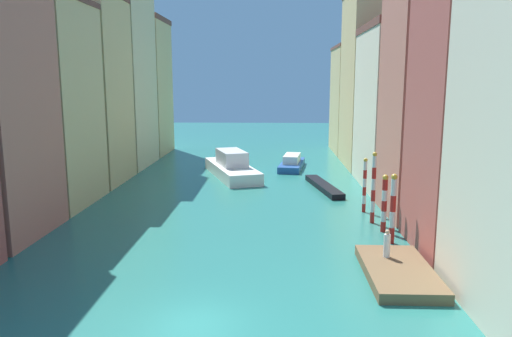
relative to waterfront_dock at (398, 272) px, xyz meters
The scene contains 19 objects.
ground_plane 21.42m from the waterfront_dock, 117.06° to the left, with size 154.00×154.00×0.00m, color #28756B.
building_left_2 30.06m from the waterfront_dock, 150.25° to the left, with size 7.53×8.76×16.50m.
building_left_3 35.54m from the waterfront_dock, 137.03° to the left, with size 7.53×8.71×18.50m.
building_left_4 42.94m from the waterfront_dock, 127.12° to the left, with size 7.53×10.32×21.12m.
building_left_5 50.95m from the waterfront_dock, 120.11° to the left, with size 7.53×9.50×18.54m.
building_right_1 10.82m from the waterfront_dock, 37.27° to the left, with size 7.53×7.34×16.80m.
building_right_2 17.38m from the waterfront_dock, 65.47° to the left, with size 7.53×8.02×22.00m.
building_right_3 24.52m from the waterfront_dock, 75.95° to the left, with size 7.53×11.81×15.28m.
building_right_4 36.53m from the waterfront_dock, 80.70° to the left, with size 7.53×11.59×20.55m.
building_right_5 47.14m from the waterfront_dock, 83.00° to the left, with size 7.53×11.16×14.94m.
waterfront_dock is the anchor object (origin of this frame).
person_on_dock 1.75m from the waterfront_dock, 102.06° to the left, with size 0.36×0.36×1.54m.
mooring_pole_0 5.80m from the waterfront_dock, 80.50° to the left, with size 0.38×0.38×4.42m.
mooring_pole_1 7.98m from the waterfront_dock, 83.36° to the left, with size 0.39×0.39×3.92m.
mooring_pole_2 10.10m from the waterfront_dock, 86.68° to the left, with size 0.33×0.33×5.13m.
mooring_pole_3 12.94m from the waterfront_dock, 87.76° to the left, with size 0.31×0.31×4.24m.
vaporetto_white 29.06m from the waterfront_dock, 112.24° to the left, with size 7.15×12.38×2.79m.
gondola_black 20.99m from the waterfront_dock, 94.92° to the left, with size 2.91×9.13×0.52m.
motorboat_0 32.30m from the waterfront_dock, 97.85° to the left, with size 3.46×8.03×1.63m.
Camera 1 is at (3.30, -18.75, 9.96)m, focal length 34.25 mm.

